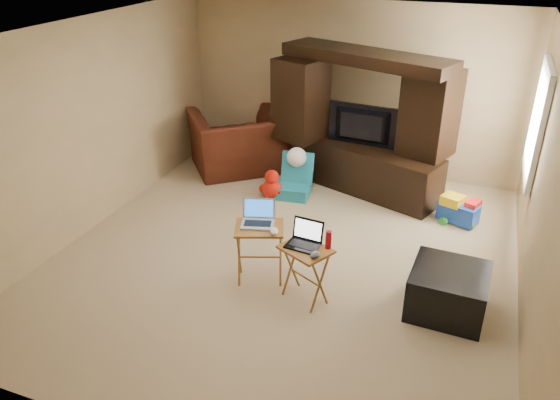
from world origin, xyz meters
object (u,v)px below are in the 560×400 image
at_px(laptop_left, 258,215).
at_px(mouse_right, 315,255).
at_px(television, 361,127).
at_px(ottoman, 448,291).
at_px(mouse_left, 274,231).
at_px(recliner, 239,142).
at_px(water_bottle, 328,240).
at_px(tray_table_left, 260,254).
at_px(child_rocker, 293,176).
at_px(plush_toy, 272,184).
at_px(entertainment_center, 362,123).
at_px(push_toy, 459,209).
at_px(tray_table_right, 305,274).
at_px(laptop_right, 303,236).

bearing_deg(laptop_left, mouse_right, -39.84).
xyz_separation_m(television, ottoman, (1.49, -2.41, -0.71)).
xyz_separation_m(mouse_left, mouse_right, (0.50, -0.21, -0.04)).
distance_m(recliner, mouse_right, 3.60).
height_order(laptop_left, water_bottle, laptop_left).
bearing_deg(tray_table_left, child_rocker, 79.47).
bearing_deg(tray_table_left, plush_toy, 87.60).
distance_m(entertainment_center, push_toy, 1.74).
bearing_deg(mouse_right, push_toy, 63.28).
bearing_deg(laptop_left, tray_table_left, -61.51).
distance_m(push_toy, tray_table_right, 2.58).
xyz_separation_m(television, tray_table_left, (-0.42, -2.58, -0.61)).
distance_m(push_toy, water_bottle, 2.46).
distance_m(recliner, ottoman, 4.16).
xyz_separation_m(recliner, tray_table_right, (2.00, -2.78, -0.15)).
xyz_separation_m(mouse_right, water_bottle, (0.07, 0.20, 0.07)).
bearing_deg(plush_toy, tray_table_right, -60.16).
height_order(tray_table_right, laptop_right, laptop_right).
bearing_deg(television, entertainment_center, -84.84).
bearing_deg(laptop_right, tray_table_left, 170.57).
distance_m(entertainment_center, tray_table_left, 2.74).
xyz_separation_m(ottoman, mouse_left, (-1.72, -0.23, 0.44)).
xyz_separation_m(plush_toy, ottoman, (2.52, -1.71, 0.02)).
bearing_deg(water_bottle, mouse_right, -109.29).
bearing_deg(plush_toy, water_bottle, -55.02).
relative_size(child_rocker, laptop_left, 1.76).
distance_m(laptop_right, mouse_right, 0.24).
bearing_deg(plush_toy, laptop_left, -72.55).
distance_m(entertainment_center, water_bottle, 2.74).
distance_m(recliner, water_bottle, 3.49).
distance_m(child_rocker, mouse_left, 2.20).
bearing_deg(water_bottle, laptop_right, -165.96).
relative_size(mouse_right, water_bottle, 0.66).
distance_m(recliner, mouse_left, 3.16).
height_order(plush_toy, laptop_left, laptop_left).
bearing_deg(mouse_left, push_toy, 51.84).
height_order(child_rocker, water_bottle, water_bottle).
bearing_deg(television, child_rocker, 40.42).
distance_m(tray_table_left, tray_table_right, 0.58).
height_order(plush_toy, tray_table_left, tray_table_left).
relative_size(recliner, mouse_left, 10.52).
xyz_separation_m(television, water_bottle, (0.33, -2.66, -0.24)).
height_order(laptop_left, mouse_right, laptop_left).
xyz_separation_m(tray_table_left, tray_table_right, (0.56, -0.16, -0.02)).
xyz_separation_m(push_toy, laptop_right, (-1.35, -2.20, 0.54)).
distance_m(television, mouse_left, 2.67).
height_order(recliner, tray_table_left, recliner).
xyz_separation_m(child_rocker, laptop_right, (0.87, -2.17, 0.43)).
xyz_separation_m(recliner, water_bottle, (2.20, -2.70, 0.25)).
xyz_separation_m(tray_table_left, mouse_right, (0.69, -0.28, 0.31)).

